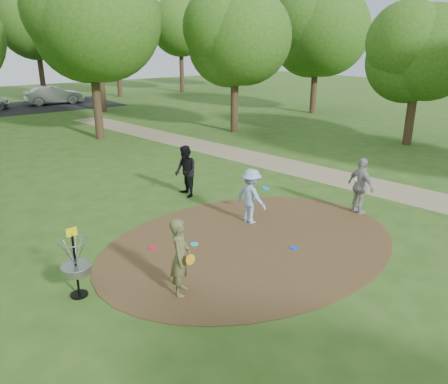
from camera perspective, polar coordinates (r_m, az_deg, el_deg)
ground at (r=11.59m, az=3.63°, el=-6.70°), size 100.00×100.00×0.00m
dirt_clearing at (r=11.59m, az=3.63°, el=-6.65°), size 8.40×8.40×0.02m
footpath at (r=17.37m, az=15.65°, el=1.53°), size 7.55×39.89×0.01m
parking_lot at (r=39.19m, az=-24.30°, el=10.07°), size 14.00×8.00×0.01m
player_observer_with_disc at (r=9.09m, az=-5.72°, el=-8.46°), size 0.71×0.73×1.69m
player_throwing_with_disc at (r=12.58m, az=3.54°, el=-0.56°), size 1.03×1.11×1.62m
player_walking_with_disc at (r=14.79m, az=-5.03°, el=2.69°), size 0.79×0.95×1.75m
player_waiting_with_disc at (r=13.87m, az=17.42°, el=0.73°), size 0.63×1.09×1.75m
disc_ground_cyan at (r=11.48m, az=-3.91°, el=-6.81°), size 0.22×0.22×0.02m
disc_ground_blue at (r=11.40m, az=9.15°, el=-7.22°), size 0.22×0.22×0.02m
disc_ground_red at (r=11.42m, az=-9.28°, el=-7.19°), size 0.22×0.22×0.02m
car_right at (r=40.06m, az=-21.32°, el=11.70°), size 4.73×2.06×1.51m
disc_golf_basket at (r=9.45m, az=-18.91°, el=-8.16°), size 0.63×0.63×1.54m
tree_ring at (r=19.87m, az=-8.25°, el=19.56°), size 37.50×44.97×9.02m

